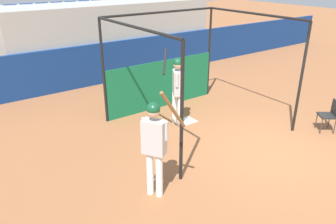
{
  "coord_description": "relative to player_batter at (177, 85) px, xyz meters",
  "views": [
    {
      "loc": [
        -5.78,
        -3.97,
        3.92
      ],
      "look_at": [
        -1.96,
        1.39,
        1.03
      ],
      "focal_mm": 35.0,
      "sensor_mm": 36.0,
      "label": 1
    }
  ],
  "objects": [
    {
      "name": "batting_cage",
      "position": [
        0.4,
        0.73,
        0.08
      ],
      "size": [
        3.8,
        3.44,
        2.85
      ],
      "color": "black",
      "rests_on": "ground"
    },
    {
      "name": "home_plate",
      "position": [
        0.35,
        -0.01,
        -1.12
      ],
      "size": [
        0.44,
        0.44,
        0.02
      ],
      "color": "white",
      "rests_on": "ground"
    },
    {
      "name": "player_waiting",
      "position": [
        -2.16,
        -2.22,
        0.02
      ],
      "size": [
        0.68,
        0.63,
        2.19
      ],
      "rotation": [
        0.0,
        0.0,
        -0.99
      ],
      "color": "white",
      "rests_on": "ground"
    },
    {
      "name": "player_batter",
      "position": [
        0.0,
        0.0,
        0.0
      ],
      "size": [
        0.61,
        0.92,
        1.99
      ],
      "rotation": [
        0.0,
        0.0,
        1.05
      ],
      "color": "white",
      "rests_on": "ground"
    },
    {
      "name": "ground_plane",
      "position": [
        0.87,
        -2.5,
        -1.13
      ],
      "size": [
        60.0,
        60.0,
        0.0
      ],
      "primitive_type": "plane",
      "color": "#935B38"
    },
    {
      "name": "folding_chair",
      "position": [
        2.98,
        -2.64,
        -0.61
      ],
      "size": [
        0.56,
        0.56,
        0.84
      ],
      "rotation": [
        0.0,
        0.0,
        0.92
      ],
      "color": "black",
      "rests_on": "ground"
    },
    {
      "name": "bleacher_section",
      "position": [
        0.87,
        5.67,
        0.26
      ],
      "size": [
        8.15,
        2.4,
        2.77
      ],
      "color": "#9E9E99",
      "rests_on": "ground"
    },
    {
      "name": "outfield_wall",
      "position": [
        0.87,
        4.41,
        -0.38
      ],
      "size": [
        24.0,
        0.12,
        1.49
      ],
      "color": "navy",
      "rests_on": "ground"
    }
  ]
}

